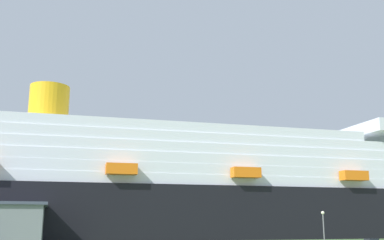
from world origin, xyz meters
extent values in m
cube|color=black|center=(13.80, 57.83, 7.30)|extent=(244.80, 32.78, 14.60)
cube|color=white|center=(13.80, 57.83, 16.07)|extent=(215.43, 30.10, 2.94)
cube|color=white|center=(8.90, 57.87, 19.01)|extent=(207.57, 29.79, 2.94)
cube|color=white|center=(4.01, 57.90, 21.95)|extent=(200.44, 29.58, 2.94)
cube|color=white|center=(-0.88, 57.93, 24.89)|extent=(186.85, 28.98, 2.94)
cube|color=white|center=(-5.77, 57.97, 27.83)|extent=(175.53, 28.30, 2.94)
cube|color=white|center=(-10.66, 58.00, 30.77)|extent=(165.20, 27.66, 2.94)
cube|color=white|center=(87.17, 57.34, 34.24)|extent=(24.69, 34.41, 4.00)
cylinder|color=yellow|center=(-22.89, 58.08, 37.73)|extent=(11.28, 11.28, 10.98)
cube|color=orange|center=(-3.43, 41.76, 18.13)|extent=(8.02, 3.25, 2.80)
cube|color=orange|center=(30.81, 41.53, 18.13)|extent=(8.02, 3.25, 2.80)
cube|color=orange|center=(65.05, 41.30, 18.13)|extent=(8.02, 3.25, 2.80)
cylinder|color=slate|center=(24.88, -6.42, 3.09)|extent=(0.20, 0.20, 6.18)
sphere|color=#F9F2CC|center=(24.88, -6.42, 6.43)|extent=(0.56, 0.56, 0.56)
cube|color=#1E232D|center=(43.10, 5.83, 1.31)|extent=(2.62, 2.01, 0.55)
camera|label=1|loc=(-17.95, -76.86, 5.11)|focal=43.06mm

